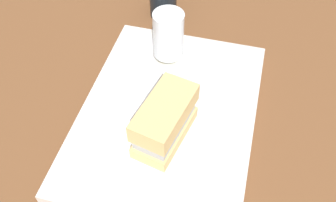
# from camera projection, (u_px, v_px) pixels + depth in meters

# --- Properties ---
(ground_plane) EXTENTS (3.00, 3.00, 0.00)m
(ground_plane) POSITION_uv_depth(u_px,v_px,m) (168.00, 118.00, 0.72)
(ground_plane) COLOR brown
(tray) EXTENTS (0.44, 0.32, 0.02)m
(tray) POSITION_uv_depth(u_px,v_px,m) (168.00, 115.00, 0.72)
(tray) COLOR silver
(tray) RESTS_ON ground_plane
(placemat) EXTENTS (0.38, 0.27, 0.00)m
(placemat) POSITION_uv_depth(u_px,v_px,m) (168.00, 111.00, 0.71)
(placemat) COLOR silver
(placemat) RESTS_ON tray
(plate) EXTENTS (0.19, 0.19, 0.01)m
(plate) POSITION_uv_depth(u_px,v_px,m) (165.00, 138.00, 0.66)
(plate) COLOR white
(plate) RESTS_ON placemat
(sandwich) EXTENTS (0.14, 0.09, 0.08)m
(sandwich) POSITION_uv_depth(u_px,v_px,m) (166.00, 119.00, 0.62)
(sandwich) COLOR tan
(sandwich) RESTS_ON plate
(beer_glass) EXTENTS (0.06, 0.06, 0.12)m
(beer_glass) POSITION_uv_depth(u_px,v_px,m) (168.00, 37.00, 0.73)
(beer_glass) COLOR silver
(beer_glass) RESTS_ON placemat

